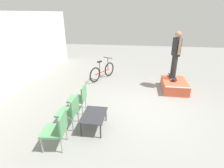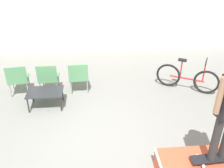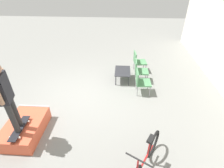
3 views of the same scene
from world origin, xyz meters
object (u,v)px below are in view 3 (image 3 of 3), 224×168
Objects in this scene: bicycle at (144,160)px; patio_chair_left at (138,61)px; coffee_table at (123,72)px; patio_chair_right at (141,81)px; skateboard_on_ramp at (19,128)px; skate_ramp_box at (25,128)px; patio_chair_center at (139,70)px; person_skater at (5,94)px.

patio_chair_left is at bearing -152.97° from bicycle.
coffee_table is 1.00× the size of patio_chair_right.
patio_chair_left and patio_chair_right have the same top height.
skateboard_on_ramp is 5.14m from patio_chair_left.
skate_ramp_box is 4.99m from patio_chair_left.
patio_chair_center is at bearing -153.34° from bicycle.
patio_chair_center is (-3.20, 3.22, -1.07)m from person_skater.
patio_chair_left is 1.62m from patio_chair_right.
skateboard_on_ramp is 4.01m from patio_chair_right.
skate_ramp_box is 1.62× the size of skateboard_on_ramp.
patio_chair_center is at bearing 120.92° from person_skater.
person_skater reaches higher than skateboard_on_ramp.
patio_chair_left reaches higher than coffee_table.
patio_chair_right is at bearing 38.98° from coffee_table.
patio_chair_right is 3.01m from bicycle.
patio_chair_right is at bearing -153.93° from bicycle.
person_skater is at bearing 12.90° from skate_ramp_box.
skate_ramp_box is at bearing -169.64° from skateboard_on_ramp.
skate_ramp_box is 1.58× the size of coffee_table.
patio_chair_center reaches higher than coffee_table.
coffee_table reaches higher than skate_ramp_box.
bicycle is (0.62, 3.07, -0.11)m from skateboard_on_ramp.
coffee_table is at bearing 36.89° from patio_chair_right.
patio_chair_right reaches higher than skate_ramp_box.
bicycle is at bearing 76.00° from skateboard_on_ramp.
patio_chair_left is 1.00× the size of patio_chair_center.
skate_ramp_box is at bearing 132.35° from patio_chair_center.
skateboard_on_ramp is 0.97× the size of patio_chair_right.
skate_ramp_box is 0.90× the size of bicycle.
skate_ramp_box is 3.94m from coffee_table.
person_skater is (0.26, 0.06, 1.37)m from skate_ramp_box.
patio_chair_right is (-2.38, 3.22, 0.02)m from skateboard_on_ramp.
coffee_table is 0.57× the size of bicycle.
coffee_table is (-2.95, 2.62, 0.18)m from skate_ramp_box.
person_skater is 2.04× the size of coffee_table.
patio_chair_center is at bearing 132.30° from skateboard_on_ramp.
patio_chair_right reaches higher than skateboard_on_ramp.
coffee_table is at bearing 138.83° from skateboard_on_ramp.
patio_chair_right is (1.62, -0.00, 0.00)m from patio_chair_left.
patio_chair_left is at bearing 138.83° from skate_ramp_box.
patio_chair_right is (0.82, 0.00, 0.00)m from patio_chair_center.
patio_chair_center is at bearing -2.09° from patio_chair_right.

